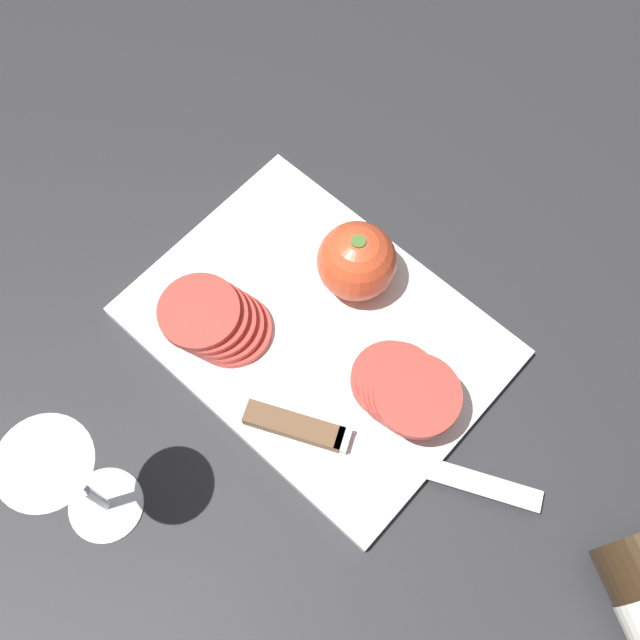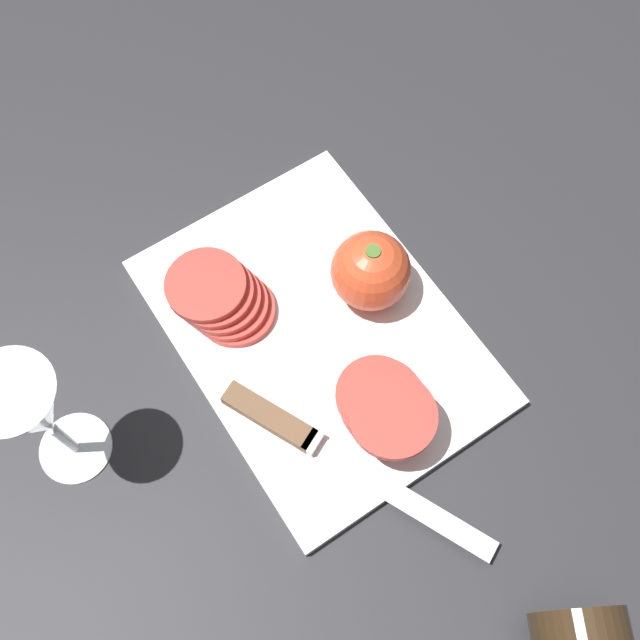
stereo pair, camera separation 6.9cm
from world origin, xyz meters
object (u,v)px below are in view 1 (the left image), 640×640
knife (326,436)px  tomato_slice_stack_near (403,388)px  whole_tomato (357,261)px  tomato_slice_stack_far (216,321)px  wine_glass (68,479)px

knife → tomato_slice_stack_near: tomato_slice_stack_near is taller
whole_tomato → tomato_slice_stack_far: 0.14m
tomato_slice_stack_far → whole_tomato: bearing=-115.4°
wine_glass → knife: (-0.11, -0.17, -0.09)m
wine_glass → whole_tomato: bearing=-93.5°
whole_tomato → tomato_slice_stack_near: bearing=150.4°
wine_glass → tomato_slice_stack_far: 0.20m
wine_glass → tomato_slice_stack_near: 0.29m
tomato_slice_stack_far → knife: bearing=176.4°
wine_glass → tomato_slice_stack_far: wine_glass is taller
wine_glass → knife: size_ratio=0.65×
tomato_slice_stack_near → knife: bearing=71.1°
whole_tomato → tomato_slice_stack_far: (0.06, 0.13, -0.02)m
wine_glass → knife: 0.22m
wine_glass → tomato_slice_stack_far: size_ratio=1.69×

